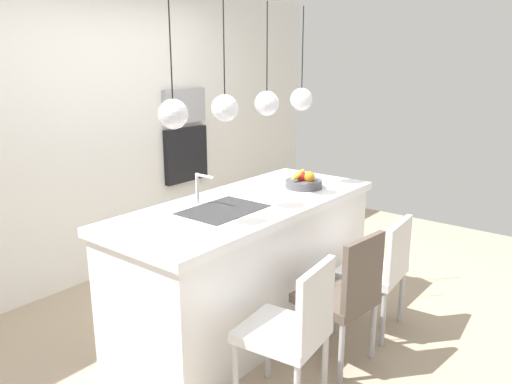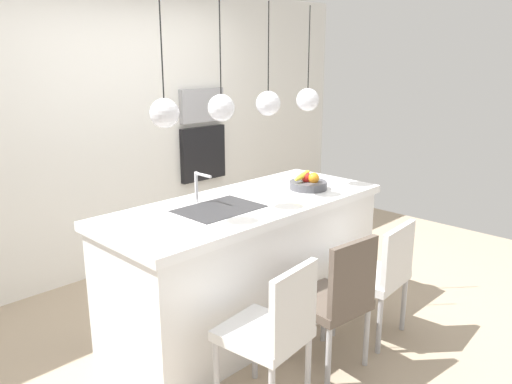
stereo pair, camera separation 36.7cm
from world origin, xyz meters
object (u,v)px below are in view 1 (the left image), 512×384
Objects in this scene: chair_near at (292,328)px; chair_middle at (344,293)px; fruit_bowl at (304,182)px; chair_far at (380,267)px; oven at (185,155)px; microwave at (184,106)px.

chair_near is 1.00× the size of chair_middle.
fruit_bowl is at bearing 31.11° from chair_near.
chair_middle is 1.06× the size of chair_far.
chair_middle is (-0.60, -0.72, -0.51)m from fruit_bowl.
oven reaches higher than chair_middle.
oven is 0.65× the size of chair_far.
microwave is 2.99m from chair_near.
oven reaches higher than chair_far.
chair_near is (-1.18, -0.71, -0.49)m from fruit_bowl.
oven is 2.47m from chair_far.
microwave is 2.74m from chair_middle.
chair_near is at bearing 179.76° from chair_middle.
microwave is 0.63× the size of chair_far.
fruit_bowl reaches higher than chair_near.
oven is 0.62× the size of chair_middle.
microwave reaches higher than chair_far.
oven is 2.61m from chair_middle.
microwave reaches higher than chair_near.
fruit_bowl is 0.88m from chair_far.
microwave reaches higher than chair_middle.
oven is at bearing 57.68° from chair_near.
oven is (0.33, 1.67, -0.03)m from fruit_bowl.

